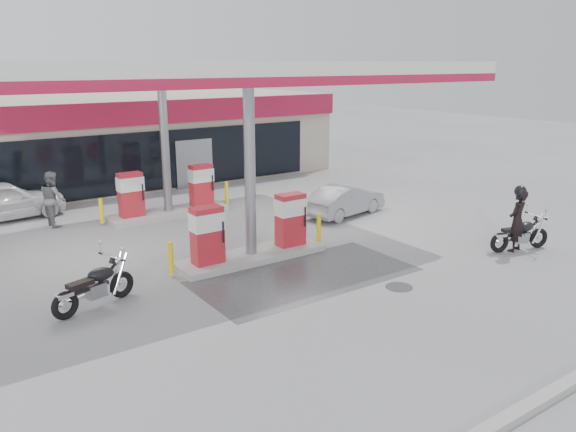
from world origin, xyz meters
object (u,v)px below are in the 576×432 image
pump_island_far (168,197)px  main_motorcycle (521,235)px  parked_motorcycle (95,287)px  sedan_white (3,201)px  pump_island_near (251,236)px  attendant (53,199)px  hatchback_silver (345,200)px  parked_car_left (8,186)px  biker_main (517,221)px

pump_island_far → main_motorcycle: bearing=-54.3°
pump_island_far → parked_motorcycle: (-4.73, -6.78, -0.21)m
sedan_white → pump_island_near: bearing=-155.4°
parked_motorcycle → attendant: size_ratio=1.10×
sedan_white → hatchback_silver: 12.55m
parked_car_left → pump_island_near: bearing=-152.2°
pump_island_far → hatchback_silver: (5.47, -3.80, -0.14)m
pump_island_near → parked_car_left: pump_island_near is taller
parked_motorcycle → parked_car_left: 12.78m
pump_island_near → attendant: attendant is taller
main_motorcycle → attendant: size_ratio=1.05×
main_motorcycle → hatchback_silver: size_ratio=0.59×
parked_motorcycle → parked_car_left: bearing=70.7°
main_motorcycle → hatchback_silver: hatchback_silver is taller
sedan_white → hatchback_silver: bearing=-127.7°
main_motorcycle → parked_car_left: 19.83m
biker_main → parked_motorcycle: size_ratio=0.90×
hatchback_silver → main_motorcycle: bearing=-175.4°
pump_island_near → main_motorcycle: pump_island_near is taller
biker_main → pump_island_near: bearing=-40.9°
parked_motorcycle → hatchback_silver: (10.20, 2.98, 0.07)m
pump_island_far → biker_main: (7.00, -9.96, 0.25)m
pump_island_near → biker_main: size_ratio=2.68×
pump_island_near → parked_car_left: (-4.50, 12.00, -0.08)m
biker_main → sedan_white: (-12.20, 12.77, -0.23)m
attendant → sedan_white: bearing=32.0°
hatchback_silver → parked_motorcycle: bearing=95.4°
biker_main → attendant: attendant is taller
main_motorcycle → hatchback_silver: (-1.72, 6.21, 0.10)m
sedan_white → parked_motorcycle: bearing=176.9°
pump_island_near → pump_island_far: 6.00m
main_motorcycle → sedan_white: (-12.38, 12.82, 0.25)m
hatchback_silver → parked_car_left: (-9.97, 9.80, 0.06)m
pump_island_near → parked_motorcycle: bearing=-170.6°
main_motorcycle → attendant: bearing=151.5°
attendant → hatchback_silver: (9.31, -4.80, -0.40)m
pump_island_far → biker_main: bearing=-54.9°
attendant → hatchback_silver: 10.48m
biker_main → parked_car_left: biker_main is taller
main_motorcycle → sedan_white: 17.83m
parked_motorcycle → pump_island_near: bearing=-8.9°
main_motorcycle → parked_motorcycle: 12.35m
biker_main → pump_island_far: bearing=-66.3°
pump_island_far → main_motorcycle: 12.33m
pump_island_near → pump_island_far: bearing=90.0°
pump_island_near → parked_motorcycle: pump_island_near is taller
main_motorcycle → sedan_white: bearing=150.5°
attendant → hatchback_silver: size_ratio=0.56×
biker_main → sedan_white: size_ratio=0.45×
sedan_white → hatchback_silver: sedan_white is taller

